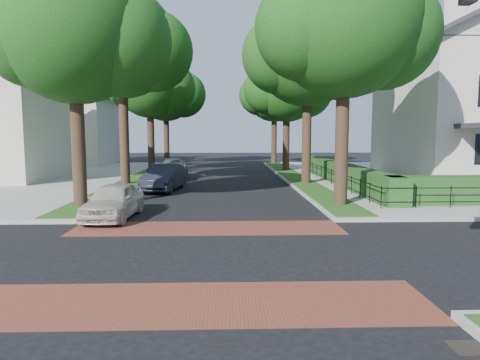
% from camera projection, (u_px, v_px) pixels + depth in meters
% --- Properties ---
extents(ground, '(120.00, 120.00, 0.00)m').
position_uv_depth(ground, '(202.00, 255.00, 11.19)').
color(ground, black).
rests_on(ground, ground).
extents(crosswalk_far, '(9.00, 2.20, 0.01)m').
position_uv_depth(crosswalk_far, '(208.00, 228.00, 14.37)').
color(crosswalk_far, brown).
rests_on(crosswalk_far, ground).
extents(crosswalk_near, '(9.00, 2.20, 0.01)m').
position_uv_depth(crosswalk_near, '(193.00, 303.00, 8.01)').
color(crosswalk_near, brown).
rests_on(crosswalk_near, ground).
extents(storm_drain, '(0.65, 0.45, 0.01)m').
position_uv_depth(storm_drain, '(472.00, 347.00, 6.36)').
color(storm_drain, black).
rests_on(storm_drain, ground).
extents(grass_strip_ne, '(1.60, 29.80, 0.02)m').
position_uv_depth(grass_strip_ne, '(294.00, 176.00, 30.32)').
color(grass_strip_ne, '#224F16').
rests_on(grass_strip_ne, sidewalk_ne).
extents(grass_strip_nw, '(1.60, 29.80, 0.02)m').
position_uv_depth(grass_strip_nw, '(141.00, 177.00, 29.99)').
color(grass_strip_nw, '#224F16').
rests_on(grass_strip_nw, sidewalk_nw).
extents(tree_right_near, '(7.75, 6.67, 10.66)m').
position_uv_depth(tree_right_near, '(346.00, 26.00, 17.73)').
color(tree_right_near, black).
rests_on(tree_right_near, sidewalk_ne).
extents(tree_right_mid, '(8.25, 7.09, 11.22)m').
position_uv_depth(tree_right_mid, '(309.00, 53.00, 25.65)').
color(tree_right_mid, black).
rests_on(tree_right_mid, sidewalk_ne).
extents(tree_right_far, '(7.25, 6.23, 9.74)m').
position_uv_depth(tree_right_far, '(288.00, 87.00, 34.68)').
color(tree_right_far, black).
rests_on(tree_right_far, sidewalk_ne).
extents(tree_right_back, '(7.50, 6.45, 10.20)m').
position_uv_depth(tree_right_back, '(275.00, 93.00, 43.59)').
color(tree_right_back, black).
rests_on(tree_right_back, sidewalk_ne).
extents(tree_left_near, '(7.50, 6.45, 10.20)m').
position_uv_depth(tree_left_near, '(78.00, 33.00, 17.42)').
color(tree_left_near, black).
rests_on(tree_left_near, sidewalk_nw).
extents(tree_left_mid, '(8.00, 6.88, 11.48)m').
position_uv_depth(tree_left_mid, '(124.00, 46.00, 25.27)').
color(tree_left_mid, black).
rests_on(tree_left_mid, sidewalk_nw).
extents(tree_left_far, '(7.00, 6.02, 9.86)m').
position_uv_depth(tree_left_far, '(151.00, 84.00, 34.32)').
color(tree_left_far, black).
rests_on(tree_left_far, sidewalk_nw).
extents(tree_left_back, '(7.75, 6.66, 10.44)m').
position_uv_depth(tree_left_back, '(167.00, 91.00, 43.25)').
color(tree_left_back, black).
rests_on(tree_left_back, sidewalk_nw).
extents(hedge_main_road, '(1.00, 18.00, 1.20)m').
position_uv_depth(hedge_main_road, '(342.00, 173.00, 26.25)').
color(hedge_main_road, '#19481C').
rests_on(hedge_main_road, sidewalk_ne).
extents(fence_main_road, '(0.06, 18.00, 0.90)m').
position_uv_depth(fence_main_road, '(329.00, 175.00, 26.24)').
color(fence_main_road, black).
rests_on(fence_main_road, sidewalk_ne).
extents(house_left_far, '(10.00, 9.00, 10.14)m').
position_uv_depth(house_left_far, '(63.00, 114.00, 41.97)').
color(house_left_far, beige).
rests_on(house_left_far, sidewalk_nw).
extents(parked_car_front, '(1.79, 4.02, 1.34)m').
position_uv_depth(parked_car_front, '(113.00, 201.00, 15.98)').
color(parked_car_front, beige).
rests_on(parked_car_front, ground).
extents(parked_car_middle, '(2.13, 4.65, 1.48)m').
position_uv_depth(parked_car_middle, '(164.00, 177.00, 23.74)').
color(parked_car_middle, black).
rests_on(parked_car_middle, ground).
extents(parked_car_rear, '(2.06, 4.80, 1.38)m').
position_uv_depth(parked_car_rear, '(173.00, 169.00, 29.73)').
color(parked_car_rear, slate).
rests_on(parked_car_rear, ground).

